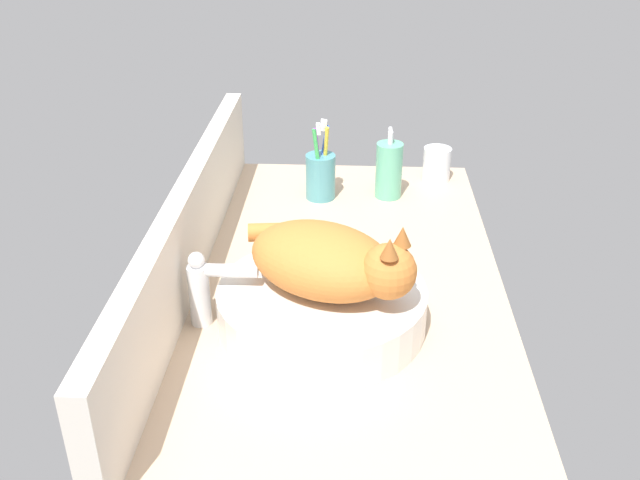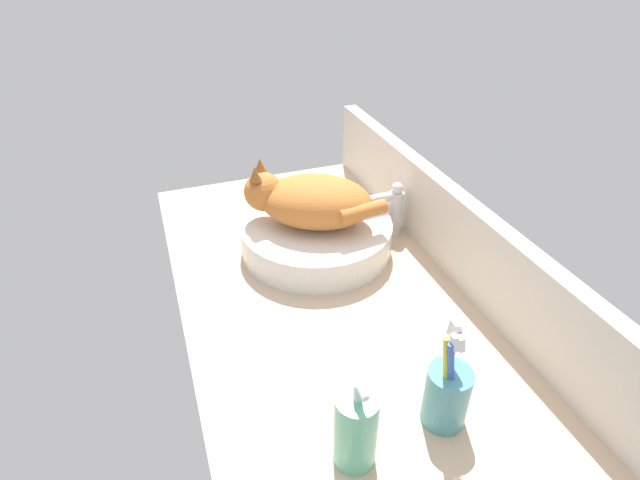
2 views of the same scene
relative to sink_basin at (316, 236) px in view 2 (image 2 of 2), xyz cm
name	(u,v)px [view 2 (image 2 of 2)]	position (x,y,z in cm)	size (l,w,h in cm)	color
ground_plane	(326,296)	(14.83, -2.99, -5.60)	(112.21, 60.07, 4.00)	tan
backsplash_panel	(448,227)	(14.83, 25.24, 5.68)	(112.21, 3.60, 18.56)	silver
sink_basin	(316,236)	(0.00, 0.00, 0.00)	(34.88, 34.88, 7.20)	silver
cat	(310,200)	(-0.58, -1.24, 9.36)	(26.79, 30.07, 14.00)	#CC7533
faucet	(391,207)	(-0.31, 19.31, 3.71)	(3.60, 11.82, 13.60)	silver
soap_dispenser	(356,430)	(52.76, -12.85, 2.99)	(6.13, 6.13, 16.26)	#60B793
toothbrush_cup	(446,394)	(51.19, 2.81, 2.20)	(6.83, 6.83, 18.69)	teal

